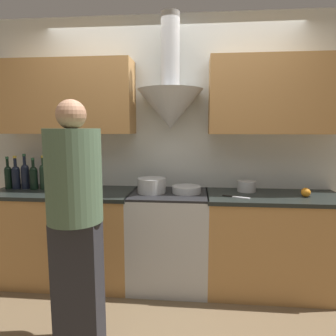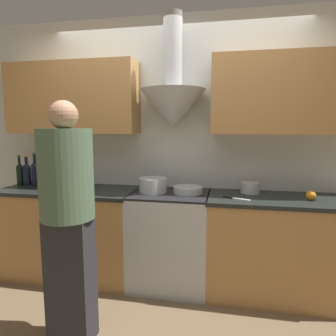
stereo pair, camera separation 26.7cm
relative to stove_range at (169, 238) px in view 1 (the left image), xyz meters
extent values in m
plane|color=brown|center=(0.00, -0.32, -0.45)|extent=(12.00, 12.00, 0.00)
cube|color=silver|center=(0.00, 0.33, 0.85)|extent=(8.40, 0.06, 2.60)
cone|color=#B7BABC|center=(0.00, 0.13, 1.23)|extent=(0.62, 0.62, 0.37)
cylinder|color=#B7BABC|center=(0.00, 0.13, 1.75)|extent=(0.17, 0.17, 0.69)
cube|color=#B27F47|center=(-1.03, 0.15, 1.35)|extent=(1.34, 0.32, 0.70)
cube|color=#B27F47|center=(0.96, 0.15, 1.35)|extent=(1.20, 0.32, 0.70)
cube|color=#B27F47|center=(-1.03, 0.00, -0.02)|extent=(1.34, 0.60, 0.87)
cube|color=black|center=(-1.03, 0.00, 0.43)|extent=(1.37, 0.62, 0.03)
cube|color=#B27F47|center=(0.96, 0.00, -0.02)|extent=(1.20, 0.60, 0.87)
cube|color=black|center=(0.96, 0.00, 0.43)|extent=(1.23, 0.62, 0.03)
cube|color=#B7BABC|center=(0.00, 0.00, -0.01)|extent=(0.73, 0.60, 0.88)
cube|color=black|center=(0.00, -0.30, -0.05)|extent=(0.51, 0.01, 0.40)
cube|color=black|center=(0.00, 0.00, 0.44)|extent=(0.73, 0.60, 0.02)
cube|color=#B7BABC|center=(0.00, 0.27, 0.38)|extent=(0.73, 0.06, 0.10)
cylinder|color=black|center=(-1.63, 0.06, 0.54)|extent=(0.07, 0.07, 0.19)
sphere|color=black|center=(-1.63, 0.06, 0.64)|extent=(0.07, 0.07, 0.07)
cylinder|color=black|center=(-1.63, 0.06, 0.70)|extent=(0.03, 0.03, 0.09)
cylinder|color=#234C33|center=(-1.63, 0.06, 0.76)|extent=(0.03, 0.03, 0.02)
cylinder|color=black|center=(-1.54, 0.06, 0.54)|extent=(0.08, 0.08, 0.19)
sphere|color=black|center=(-1.54, 0.06, 0.64)|extent=(0.08, 0.08, 0.08)
cylinder|color=black|center=(-1.54, 0.06, 0.70)|extent=(0.03, 0.03, 0.10)
cylinder|color=gold|center=(-1.54, 0.06, 0.77)|extent=(0.03, 0.03, 0.02)
cylinder|color=black|center=(-1.45, 0.06, 0.55)|extent=(0.08, 0.08, 0.21)
sphere|color=black|center=(-1.45, 0.06, 0.66)|extent=(0.07, 0.07, 0.07)
cylinder|color=black|center=(-1.45, 0.06, 0.72)|extent=(0.03, 0.03, 0.10)
cylinder|color=#234C33|center=(-1.45, 0.06, 0.79)|extent=(0.03, 0.03, 0.02)
cylinder|color=black|center=(-1.35, 0.05, 0.54)|extent=(0.07, 0.07, 0.19)
sphere|color=black|center=(-1.35, 0.05, 0.64)|extent=(0.07, 0.07, 0.07)
cylinder|color=black|center=(-1.35, 0.05, 0.70)|extent=(0.03, 0.03, 0.08)
cylinder|color=#234C33|center=(-1.35, 0.05, 0.75)|extent=(0.03, 0.03, 0.02)
cylinder|color=black|center=(-1.26, 0.07, 0.55)|extent=(0.07, 0.07, 0.21)
sphere|color=black|center=(-1.26, 0.07, 0.66)|extent=(0.07, 0.07, 0.07)
cylinder|color=black|center=(-1.26, 0.07, 0.72)|extent=(0.03, 0.03, 0.09)
cylinder|color=gold|center=(-1.26, 0.07, 0.77)|extent=(0.03, 0.03, 0.02)
cylinder|color=#B7BABC|center=(-0.16, 0.00, 0.52)|extent=(0.27, 0.27, 0.14)
cylinder|color=#B7BABC|center=(0.16, 0.02, 0.48)|extent=(0.27, 0.27, 0.06)
sphere|color=orange|center=(1.22, -0.04, 0.49)|extent=(0.08, 0.08, 0.08)
cylinder|color=#B7BABC|center=(0.74, 0.14, 0.50)|extent=(0.17, 0.17, 0.10)
cube|color=silver|center=(0.64, -0.14, 0.45)|extent=(0.15, 0.10, 0.01)
cube|color=black|center=(0.53, -0.09, 0.45)|extent=(0.09, 0.06, 0.01)
cube|color=#28282D|center=(-0.54, -0.90, -0.01)|extent=(0.31, 0.20, 0.90)
cylinder|color=#4C664C|center=(-0.54, -0.90, 0.75)|extent=(0.36, 0.36, 0.61)
sphere|color=#AD7A5B|center=(-0.54, -0.90, 1.14)|extent=(0.19, 0.19, 0.19)
camera|label=1|loc=(0.25, -2.74, 1.05)|focal=32.00mm
camera|label=2|loc=(0.51, -2.70, 1.05)|focal=32.00mm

